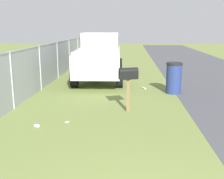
{
  "coord_description": "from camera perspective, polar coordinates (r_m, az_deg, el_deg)",
  "views": [
    {
      "loc": [
        -1.8,
        0.27,
        2.35
      ],
      "look_at": [
        4.45,
        0.68,
        0.93
      ],
      "focal_mm": 44.4,
      "sensor_mm": 36.0,
      "label": 1
    }
  ],
  "objects": [
    {
      "name": "litter_cup_midfield_a",
      "position": [
        6.91,
        -15.21,
        -7.25
      ],
      "size": [
        0.1,
        0.12,
        0.08
      ],
      "primitive_type": "cylinder",
      "rotation": [
        0.0,
        1.57,
        4.43
      ],
      "color": "white",
      "rests_on": "ground"
    },
    {
      "name": "mailbox",
      "position": [
        7.7,
        3.39,
        2.67
      ],
      "size": [
        0.37,
        0.56,
        1.26
      ],
      "rotation": [
        0.0,
        0.0,
        0.35
      ],
      "color": "brown",
      "rests_on": "ground"
    },
    {
      "name": "litter_bottle_far_scatter",
      "position": [
        10.8,
        6.55,
        0.29
      ],
      "size": [
        0.22,
        0.17,
        0.07
      ],
      "primitive_type": "cylinder",
      "rotation": [
        0.0,
        1.57,
        3.68
      ],
      "color": "#B2D8BF",
      "rests_on": "ground"
    },
    {
      "name": "fence_section",
      "position": [
        12.02,
        -12.75,
        5.58
      ],
      "size": [
        17.95,
        0.07,
        1.69
      ],
      "color": "#9EA3A8",
      "rests_on": "ground"
    },
    {
      "name": "pickup_truck",
      "position": [
        12.88,
        -2.45,
        7.18
      ],
      "size": [
        5.54,
        2.22,
        2.09
      ],
      "rotation": [
        0.0,
        0.0,
        0.04
      ],
      "color": "silver",
      "rests_on": "ground"
    },
    {
      "name": "trash_bin",
      "position": [
        10.21,
        12.61,
        2.35
      ],
      "size": [
        0.57,
        0.57,
        1.11
      ],
      "color": "navy",
      "rests_on": "ground"
    },
    {
      "name": "litter_wrapper_midfield_b",
      "position": [
        7.13,
        -9.24,
        -6.62
      ],
      "size": [
        0.14,
        0.11,
        0.01
      ],
      "primitive_type": "cube",
      "rotation": [
        0.0,
        0.0,
        2.92
      ],
      "color": "silver",
      "rests_on": "ground"
    }
  ]
}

